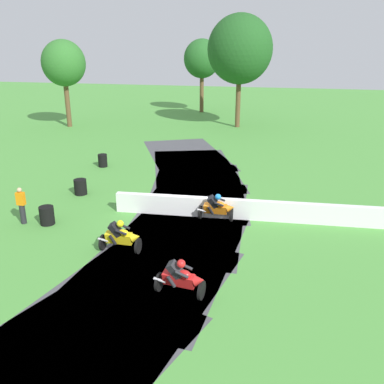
% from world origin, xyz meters
% --- Properties ---
extents(ground_plane, '(120.00, 120.00, 0.00)m').
position_xyz_m(ground_plane, '(0.00, 0.00, 0.00)').
color(ground_plane, '#4C933D').
extents(track_asphalt, '(9.87, 32.24, 0.01)m').
position_xyz_m(track_asphalt, '(-1.00, -0.06, 0.00)').
color(track_asphalt, '#47474C').
rests_on(track_asphalt, ground).
extents(safety_barrier, '(18.75, 1.42, 0.90)m').
position_xyz_m(safety_barrier, '(5.91, 0.35, 0.45)').
color(safety_barrier, white).
rests_on(safety_barrier, ground).
extents(motorcycle_lead_red, '(1.70, 0.91, 1.43)m').
position_xyz_m(motorcycle_lead_red, '(1.16, -6.33, 0.65)').
color(motorcycle_lead_red, black).
rests_on(motorcycle_lead_red, ground).
extents(motorcycle_chase_yellow, '(1.68, 0.76, 1.43)m').
position_xyz_m(motorcycle_chase_yellow, '(-1.72, -4.04, 0.65)').
color(motorcycle_chase_yellow, black).
rests_on(motorcycle_chase_yellow, ground).
extents(motorcycle_trailing_orange, '(1.68, 0.87, 1.42)m').
position_xyz_m(motorcycle_trailing_orange, '(1.25, -0.35, 0.63)').
color(motorcycle_trailing_orange, black).
rests_on(motorcycle_trailing_orange, ground).
extents(tire_stack_mid_a, '(0.62, 0.62, 0.80)m').
position_xyz_m(tire_stack_mid_a, '(-5.81, -2.32, 0.40)').
color(tire_stack_mid_a, black).
rests_on(tire_stack_mid_a, ground).
extents(tire_stack_mid_b, '(0.64, 0.64, 0.80)m').
position_xyz_m(tire_stack_mid_b, '(-6.18, 1.47, 0.40)').
color(tire_stack_mid_b, black).
rests_on(tire_stack_mid_b, ground).
extents(tire_stack_far, '(0.56, 0.56, 0.80)m').
position_xyz_m(tire_stack_far, '(-7.22, 6.50, 0.40)').
color(tire_stack_far, black).
rests_on(tire_stack_far, ground).
extents(track_marshal, '(0.34, 0.24, 1.63)m').
position_xyz_m(track_marshal, '(-6.87, -2.47, 0.82)').
color(track_marshal, '#232328').
rests_on(track_marshal, ground).
extents(tree_far_left, '(3.98, 3.98, 7.89)m').
position_xyz_m(tree_far_left, '(-5.67, 29.85, 5.76)').
color(tree_far_left, brown).
rests_on(tree_far_left, ground).
extents(tree_far_right, '(5.74, 5.74, 9.90)m').
position_xyz_m(tree_far_right, '(-0.59, 21.75, 6.86)').
color(tree_far_right, brown).
rests_on(tree_far_right, ground).
extents(tree_mid_rise, '(3.88, 3.88, 7.75)m').
position_xyz_m(tree_mid_rise, '(-15.97, 18.43, 5.66)').
color(tree_mid_rise, brown).
rests_on(tree_mid_rise, ground).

